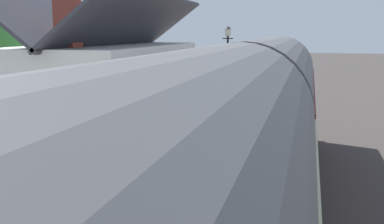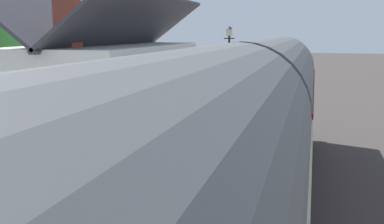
% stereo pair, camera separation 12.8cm
% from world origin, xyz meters
% --- Properties ---
extents(ground_plane, '(160.00, 160.00, 0.00)m').
position_xyz_m(ground_plane, '(0.00, 0.00, 0.00)').
color(ground_plane, '#383330').
extents(platform, '(32.00, 5.28, 0.94)m').
position_xyz_m(platform, '(0.00, 3.64, 0.47)').
color(platform, gray).
rests_on(platform, ground).
extents(platform_edge_coping, '(32.00, 0.36, 0.02)m').
position_xyz_m(platform_edge_coping, '(0.00, 1.18, 0.95)').
color(platform_edge_coping, beige).
rests_on(platform_edge_coping, platform).
extents(rail_near, '(52.00, 0.08, 0.14)m').
position_xyz_m(rail_near, '(0.00, -1.62, 0.07)').
color(rail_near, gray).
rests_on(rail_near, ground).
extents(rail_far, '(52.00, 0.08, 0.14)m').
position_xyz_m(rail_far, '(0.00, -0.18, 0.07)').
color(rail_far, gray).
rests_on(rail_far, ground).
extents(train, '(20.40, 2.73, 4.32)m').
position_xyz_m(train, '(-6.68, -0.90, 2.22)').
color(train, black).
rests_on(train, ground).
extents(station_building, '(8.09, 4.18, 5.97)m').
position_xyz_m(station_building, '(-1.66, 4.37, 2.63)').
color(station_building, white).
rests_on(station_building, platform).
extents(bench_platform_end, '(1.42, 0.49, 0.88)m').
position_xyz_m(bench_platform_end, '(7.09, 2.80, 1.42)').
color(bench_platform_end, brown).
rests_on(bench_platform_end, platform).
extents(bench_by_lamp, '(1.41, 0.46, 0.88)m').
position_xyz_m(bench_by_lamp, '(8.97, 2.93, 1.42)').
color(bench_by_lamp, brown).
rests_on(bench_by_lamp, platform).
extents(planter_bench_right, '(0.43, 0.43, 0.76)m').
position_xyz_m(planter_bench_right, '(10.96, 2.09, 1.33)').
color(planter_bench_right, black).
rests_on(planter_bench_right, platform).
extents(planter_bench_left, '(0.70, 0.32, 0.54)m').
position_xyz_m(planter_bench_left, '(11.01, 2.91, 1.20)').
color(planter_bench_left, gray).
rests_on(planter_bench_left, platform).
extents(planter_edge_far, '(0.50, 0.50, 0.77)m').
position_xyz_m(planter_edge_far, '(7.19, 4.72, 1.31)').
color(planter_edge_far, teal).
rests_on(planter_edge_far, platform).
extents(lamp_post_platform, '(0.32, 0.50, 3.81)m').
position_xyz_m(lamp_post_platform, '(5.64, 1.73, 3.59)').
color(lamp_post_platform, black).
rests_on(lamp_post_platform, platform).
extents(station_sign_board, '(0.96, 0.06, 1.57)m').
position_xyz_m(station_sign_board, '(3.54, 1.73, 2.13)').
color(station_sign_board, black).
rests_on(station_sign_board, platform).
extents(tree_far_right, '(3.03, 3.33, 6.71)m').
position_xyz_m(tree_far_right, '(12.78, 9.75, 5.23)').
color(tree_far_right, '#4C3828').
rests_on(tree_far_right, ground).
extents(tree_mid_background, '(4.25, 4.60, 7.20)m').
position_xyz_m(tree_mid_background, '(12.09, 15.82, 4.94)').
color(tree_mid_background, '#4C3828').
rests_on(tree_mid_background, ground).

